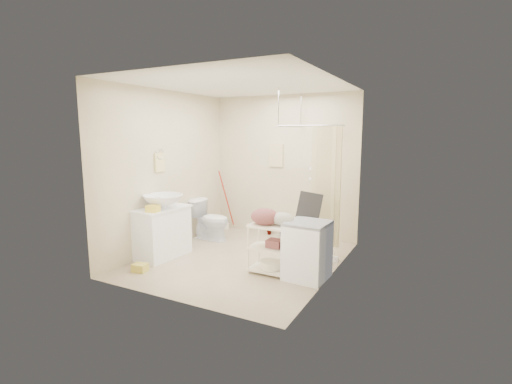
# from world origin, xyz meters

# --- Properties ---
(floor) EXTENTS (3.20, 3.20, 0.00)m
(floor) POSITION_xyz_m (0.00, 0.00, 0.00)
(floor) COLOR tan
(floor) RESTS_ON ground
(ceiling) EXTENTS (2.80, 3.20, 0.04)m
(ceiling) POSITION_xyz_m (0.00, 0.00, 2.60)
(ceiling) COLOR silver
(ceiling) RESTS_ON ground
(wall_back) EXTENTS (2.80, 0.04, 2.60)m
(wall_back) POSITION_xyz_m (0.00, 1.60, 1.30)
(wall_back) COLOR beige
(wall_back) RESTS_ON ground
(wall_front) EXTENTS (2.80, 0.04, 2.60)m
(wall_front) POSITION_xyz_m (0.00, -1.60, 1.30)
(wall_front) COLOR beige
(wall_front) RESTS_ON ground
(wall_left) EXTENTS (0.04, 3.20, 2.60)m
(wall_left) POSITION_xyz_m (-1.40, 0.00, 1.30)
(wall_left) COLOR beige
(wall_left) RESTS_ON ground
(wall_right) EXTENTS (0.04, 3.20, 2.60)m
(wall_right) POSITION_xyz_m (1.40, 0.00, 1.30)
(wall_right) COLOR beige
(wall_right) RESTS_ON ground
(vanity) EXTENTS (0.55, 0.91, 0.78)m
(vanity) POSITION_xyz_m (-1.16, -0.45, 0.39)
(vanity) COLOR white
(vanity) RESTS_ON ground
(sink) EXTENTS (0.76, 0.76, 0.21)m
(sink) POSITION_xyz_m (-1.12, -0.45, 0.88)
(sink) COLOR white
(sink) RESTS_ON vanity
(counter_basket) EXTENTS (0.21, 0.18, 0.10)m
(counter_basket) POSITION_xyz_m (-1.06, -0.74, 0.83)
(counter_basket) COLOR yellow
(counter_basket) RESTS_ON vanity
(floor_basket) EXTENTS (0.31, 0.26, 0.15)m
(floor_basket) POSITION_xyz_m (-1.01, -1.10, 0.08)
(floor_basket) COLOR gold
(floor_basket) RESTS_ON ground
(toilet) EXTENTS (0.72, 0.42, 0.73)m
(toilet) POSITION_xyz_m (-1.04, 0.70, 0.36)
(toilet) COLOR white
(toilet) RESTS_ON ground
(mop) EXTENTS (0.14, 0.14, 1.17)m
(mop) POSITION_xyz_m (-1.20, 1.47, 0.58)
(mop) COLOR #A51B0E
(mop) RESTS_ON ground
(potted_plant_a) EXTENTS (0.19, 0.15, 0.33)m
(potted_plant_a) POSITION_xyz_m (-0.23, 1.46, 0.17)
(potted_plant_a) COLOR brown
(potted_plant_a) RESTS_ON ground
(potted_plant_b) EXTENTS (0.21, 0.18, 0.33)m
(potted_plant_b) POSITION_xyz_m (0.09, 1.42, 0.16)
(potted_plant_b) COLOR brown
(potted_plant_b) RESTS_ON ground
(hanging_towel) EXTENTS (0.28, 0.03, 0.42)m
(hanging_towel) POSITION_xyz_m (-0.15, 1.58, 1.50)
(hanging_towel) COLOR beige
(hanging_towel) RESTS_ON wall_back
(towel_ring) EXTENTS (0.04, 0.22, 0.34)m
(towel_ring) POSITION_xyz_m (-1.38, -0.20, 1.47)
(towel_ring) COLOR #E4D885
(towel_ring) RESTS_ON wall_left
(tp_holder) EXTENTS (0.08, 0.12, 0.14)m
(tp_holder) POSITION_xyz_m (-1.36, 0.05, 0.72)
(tp_holder) COLOR white
(tp_holder) RESTS_ON wall_left
(shower) EXTENTS (1.10, 1.10, 2.10)m
(shower) POSITION_xyz_m (0.85, 1.05, 1.05)
(shower) COLOR white
(shower) RESTS_ON ground
(shampoo_bottle_a) EXTENTS (0.11, 0.11, 0.24)m
(shampoo_bottle_a) POSITION_xyz_m (0.62, 1.50, 1.44)
(shampoo_bottle_a) COLOR white
(shampoo_bottle_a) RESTS_ON shower
(shampoo_bottle_b) EXTENTS (0.11, 0.11, 0.18)m
(shampoo_bottle_b) POSITION_xyz_m (0.75, 1.51, 1.41)
(shampoo_bottle_b) COLOR #425795
(shampoo_bottle_b) RESTS_ON shower
(washing_machine) EXTENTS (0.55, 0.57, 0.77)m
(washing_machine) POSITION_xyz_m (1.14, -0.25, 0.38)
(washing_machine) COLOR white
(washing_machine) RESTS_ON ground
(laundry_rack) EXTENTS (0.60, 0.35, 0.82)m
(laundry_rack) POSITION_xyz_m (0.64, -0.31, 0.41)
(laundry_rack) COLOR white
(laundry_rack) RESTS_ON ground
(ironing_board) EXTENTS (0.33, 0.16, 1.14)m
(ironing_board) POSITION_xyz_m (1.01, -0.00, 0.57)
(ironing_board) COLOR black
(ironing_board) RESTS_ON ground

